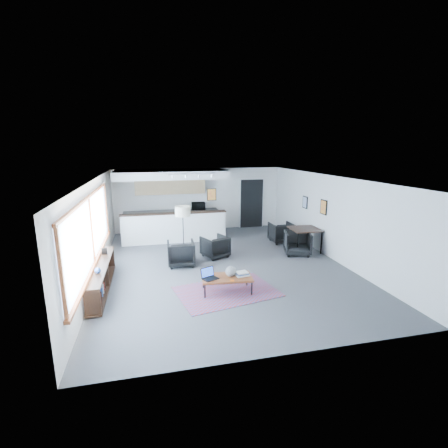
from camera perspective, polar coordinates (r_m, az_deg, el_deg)
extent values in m
cube|color=#49494C|center=(9.85, -0.24, -7.19)|extent=(7.00, 9.00, 0.01)
cube|color=white|center=(9.26, -0.25, 8.12)|extent=(7.00, 9.00, 0.01)
cube|color=silver|center=(13.82, -4.40, 4.34)|extent=(7.00, 0.01, 2.60)
cube|color=silver|center=(5.38, 10.65, -10.39)|extent=(7.00, 0.01, 2.60)
cube|color=silver|center=(9.36, -21.67, -0.88)|extent=(0.01, 9.00, 2.60)
cube|color=silver|center=(10.78, 18.24, 1.17)|extent=(0.01, 9.00, 2.60)
cube|color=#8CBFFF|center=(8.44, -22.40, -1.01)|extent=(0.02, 5.80, 1.55)
cube|color=brown|center=(8.66, -21.74, -6.14)|extent=(0.10, 5.95, 0.06)
cube|color=brown|center=(8.29, -22.75, 4.36)|extent=(0.06, 5.95, 0.06)
cube|color=brown|center=(5.72, -26.68, -8.00)|extent=(0.06, 0.06, 1.60)
cube|color=brown|center=(8.44, -22.27, -1.00)|extent=(0.06, 0.06, 1.60)
cube|color=brown|center=(11.25, -20.05, 2.55)|extent=(0.06, 0.06, 1.60)
cube|color=black|center=(8.57, -20.86, -6.83)|extent=(0.35, 3.00, 0.05)
cube|color=black|center=(8.77, -20.55, -10.33)|extent=(0.35, 3.00, 0.05)
cube|color=black|center=(7.35, -22.14, -12.77)|extent=(0.33, 0.04, 0.55)
cube|color=black|center=(8.67, -20.70, -8.63)|extent=(0.33, 0.04, 0.55)
cube|color=black|center=(10.02, -19.67, -5.59)|extent=(0.33, 0.04, 0.55)
cube|color=#3359A5|center=(7.55, -21.86, -13.34)|extent=(0.18, 0.04, 0.20)
cube|color=silver|center=(7.70, -21.68, -12.72)|extent=(0.18, 0.04, 0.22)
cube|color=maroon|center=(7.85, -21.51, -12.12)|extent=(0.18, 0.04, 0.24)
cube|color=black|center=(8.01, -21.32, -11.74)|extent=(0.18, 0.04, 0.20)
cube|color=#3359A5|center=(8.16, -21.17, -11.18)|extent=(0.18, 0.04, 0.22)
cube|color=silver|center=(8.31, -21.02, -10.64)|extent=(0.18, 0.04, 0.24)
cube|color=maroon|center=(8.47, -20.85, -10.30)|extent=(0.18, 0.04, 0.20)
cube|color=black|center=(8.62, -20.71, -9.80)|extent=(0.18, 0.04, 0.22)
cube|color=#3359A5|center=(8.77, -20.58, -9.31)|extent=(0.18, 0.03, 0.24)
cube|color=silver|center=(8.94, -20.43, -9.02)|extent=(0.18, 0.03, 0.20)
cube|color=maroon|center=(9.09, -20.31, -8.56)|extent=(0.18, 0.03, 0.22)
cube|color=black|center=(9.24, -20.19, -8.12)|extent=(0.18, 0.04, 0.24)
cube|color=black|center=(9.29, -20.29, -4.50)|extent=(0.14, 0.02, 0.18)
sphere|color=#264C99|center=(7.98, -21.32, -7.63)|extent=(0.14, 0.14, 0.14)
cube|color=white|center=(12.08, -8.67, -0.71)|extent=(3.80, 0.25, 1.10)
cube|color=black|center=(11.95, -8.76, 1.89)|extent=(3.85, 0.32, 0.04)
cube|color=white|center=(13.51, -9.15, 0.32)|extent=(3.80, 0.60, 0.90)
cube|color=#2D2D2D|center=(13.41, -9.22, 2.24)|extent=(3.82, 0.62, 0.04)
cube|color=tan|center=(13.40, -9.43, 6.73)|extent=(2.80, 0.35, 0.70)
cube|color=white|center=(12.66, -9.30, 8.63)|extent=(4.20, 1.80, 0.30)
cube|color=black|center=(12.04, -2.19, 5.21)|extent=(0.35, 0.03, 0.45)
cube|color=orange|center=(12.02, -2.18, 5.20)|extent=(0.30, 0.01, 0.40)
cube|color=black|center=(14.30, 4.83, 3.62)|extent=(1.00, 0.12, 2.10)
cube|color=white|center=(14.16, 2.81, 3.55)|extent=(0.06, 0.10, 2.10)
cube|color=white|center=(14.48, 6.78, 3.69)|extent=(0.06, 0.10, 2.10)
cube|color=white|center=(14.17, 4.90, 7.89)|extent=(1.10, 0.10, 0.06)
cube|color=silver|center=(11.32, -5.76, 8.76)|extent=(1.60, 0.04, 0.04)
cylinder|color=silver|center=(11.26, -9.06, 8.24)|extent=(0.07, 0.07, 0.09)
cylinder|color=silver|center=(11.30, -6.76, 8.33)|extent=(0.07, 0.07, 0.09)
cylinder|color=silver|center=(11.36, -4.48, 8.40)|extent=(0.07, 0.07, 0.09)
cylinder|color=silver|center=(11.44, -2.23, 8.46)|extent=(0.07, 0.07, 0.09)
cube|color=black|center=(11.06, 17.11, 2.85)|extent=(0.03, 0.38, 0.48)
cube|color=orange|center=(11.05, 17.05, 2.85)|extent=(0.00, 0.32, 0.42)
cube|color=black|center=(12.19, 14.07, 3.73)|extent=(0.03, 0.34, 0.44)
cube|color=#859FC5|center=(12.18, 14.00, 3.73)|extent=(0.00, 0.28, 0.38)
cube|color=#683751|center=(8.10, 0.50, -11.78)|extent=(2.62, 2.03, 0.01)
cube|color=brown|center=(7.95, 0.50, -9.40)|extent=(1.26, 0.76, 0.05)
cube|color=black|center=(7.72, -3.37, -11.73)|extent=(0.03, 0.03, 0.35)
cube|color=black|center=(8.23, -3.69, -10.10)|extent=(0.03, 0.03, 0.35)
cube|color=black|center=(7.88, 4.89, -11.23)|extent=(0.03, 0.03, 0.35)
cube|color=black|center=(8.37, 4.05, -9.68)|extent=(0.03, 0.03, 0.35)
cube|color=black|center=(7.71, 0.81, -10.38)|extent=(1.15, 0.13, 0.03)
cube|color=black|center=(8.22, 0.22, -8.84)|extent=(1.15, 0.13, 0.03)
cube|color=black|center=(7.81, -2.40, -9.58)|extent=(0.43, 0.38, 0.02)
cube|color=black|center=(7.86, -2.96, -8.43)|extent=(0.35, 0.21, 0.23)
cube|color=blue|center=(7.86, -2.94, -8.44)|extent=(0.31, 0.18, 0.20)
sphere|color=gray|center=(7.91, 1.20, -8.34)|extent=(0.26, 0.26, 0.26)
cube|color=silver|center=(8.03, 3.18, -8.87)|extent=(0.36, 0.31, 0.04)
cube|color=#3359A5|center=(8.02, 3.18, -8.64)|extent=(0.33, 0.28, 0.03)
cube|color=silver|center=(7.98, 3.18, -8.49)|extent=(0.30, 0.26, 0.03)
cube|color=#E5590C|center=(7.72, 1.44, -9.91)|extent=(0.12, 0.12, 0.01)
imported|color=black|center=(9.77, -7.58, -4.94)|extent=(0.81, 0.76, 0.80)
imported|color=black|center=(10.42, -1.60, -3.80)|extent=(0.94, 0.92, 0.76)
cylinder|color=black|center=(10.56, -7.05, -5.73)|extent=(0.33, 0.33, 0.03)
cylinder|color=black|center=(10.35, -7.16, -1.99)|extent=(0.03, 0.03, 1.41)
cylinder|color=beige|center=(10.18, -7.28, 2.26)|extent=(0.54, 0.54, 0.31)
cube|color=black|center=(11.24, 14.03, -0.86)|extent=(0.97, 0.97, 0.04)
cylinder|color=black|center=(10.81, 12.82, -3.52)|extent=(0.04, 0.04, 0.75)
cylinder|color=black|center=(11.55, 11.18, -2.37)|extent=(0.04, 0.04, 0.75)
cylinder|color=black|center=(11.17, 16.74, -3.22)|extent=(0.04, 0.04, 0.75)
cylinder|color=black|center=(11.88, 14.91, -2.13)|extent=(0.04, 0.04, 0.75)
imported|color=black|center=(10.93, 12.78, -3.43)|extent=(0.85, 0.82, 0.71)
imported|color=black|center=(12.21, 10.02, -1.59)|extent=(0.68, 0.63, 0.69)
imported|color=black|center=(13.49, -4.54, 3.32)|extent=(0.56, 0.33, 0.37)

